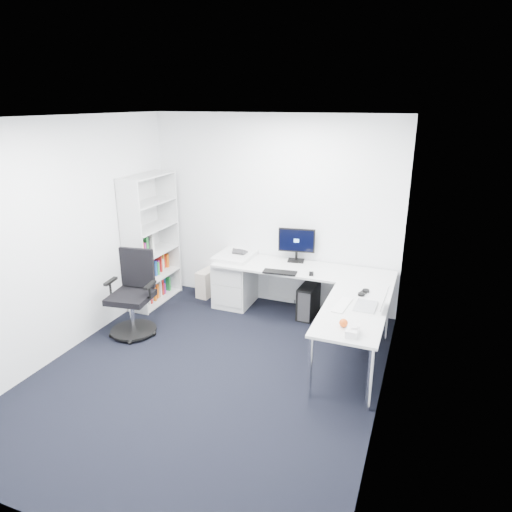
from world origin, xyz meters
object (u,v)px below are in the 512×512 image
(monitor, at_px, (296,245))
(bookshelf, at_px, (151,240))
(l_desk, at_px, (294,302))
(task_chair, at_px, (130,295))
(laptop, at_px, (366,297))

(monitor, bearing_deg, bookshelf, -174.38)
(l_desk, bearing_deg, task_chair, -153.45)
(monitor, height_order, laptop, monitor)
(monitor, relative_size, laptop, 1.52)
(monitor, bearing_deg, task_chair, -147.54)
(bookshelf, height_order, monitor, bookshelf)
(bookshelf, relative_size, laptop, 5.67)
(laptop, bearing_deg, monitor, 135.47)
(bookshelf, bearing_deg, monitor, 14.49)
(l_desk, relative_size, monitor, 4.79)
(l_desk, bearing_deg, laptop, -31.17)
(l_desk, xyz_separation_m, monitor, (-0.16, 0.57, 0.60))
(laptop, bearing_deg, bookshelf, 169.70)
(task_chair, height_order, monitor, monitor)
(bookshelf, xyz_separation_m, laptop, (3.15, -0.64, -0.12))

